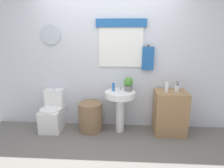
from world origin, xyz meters
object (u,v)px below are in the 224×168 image
Objects in this scene: laundry_hamper at (91,117)px; lotion_bottle at (167,87)px; pedestal_sink at (120,101)px; toothbrush_cup at (177,88)px; soap_bottle at (113,87)px; wooden_cabinet at (170,113)px; potted_plant at (128,84)px; toilet at (53,114)px.

lotion_bottle reaches higher than laundry_hamper.
toothbrush_cup is at bearing 1.20° from pedestal_sink.
soap_bottle is at bearing 178.43° from toothbrush_cup.
potted_plant is (-0.73, 0.06, 0.49)m from wooden_cabinet.
toothbrush_cup reaches higher than pedestal_sink.
potted_plant is 0.83m from toothbrush_cup.
soap_bottle reaches higher than toilet.
toilet is at bearing 178.49° from pedestal_sink.
laundry_hamper is 2.81× the size of toothbrush_cup.
potted_plant reaches higher than soap_bottle.
toilet is 1.41× the size of laundry_hamper.
pedestal_sink is 5.16× the size of soap_bottle.
potted_plant reaches higher than wooden_cabinet.
toothbrush_cup reaches higher than laundry_hamper.
soap_bottle is 0.80× the size of lotion_bottle.
pedestal_sink is 0.83m from lotion_bottle.
wooden_cabinet is at bearing 0.00° from laundry_hamper.
laundry_hamper is 0.69× the size of wooden_cabinet.
toothbrush_cup is (2.20, -0.01, 0.53)m from toilet.
toilet is 2.11m from wooden_cabinet.
potted_plant reaches higher than toilet.
pedestal_sink is 0.89m from wooden_cabinet.
lotion_bottle is 0.20m from toothbrush_cup.
potted_plant is 1.31× the size of toothbrush_cup.
toilet is 0.97× the size of wooden_cabinet.
toothbrush_cup is (0.97, 0.02, 0.24)m from pedestal_sink.
pedestal_sink is at bearing 0.00° from laundry_hamper.
wooden_cabinet is at bearing 0.00° from pedestal_sink.
wooden_cabinet is (0.87, 0.00, -0.19)m from pedestal_sink.
wooden_cabinet is 5.26× the size of soap_bottle.
wooden_cabinet is at bearing 23.21° from lotion_bottle.
laundry_hamper is 1.44m from lotion_bottle.
soap_bottle is 0.60× the size of potted_plant.
toilet is 1.24m from soap_bottle.
lotion_bottle is (2.02, -0.07, 0.57)m from toilet.
lotion_bottle is 0.97× the size of toothbrush_cup.
pedestal_sink is at bearing -156.80° from potted_plant.
toothbrush_cup is (0.09, 0.02, 0.43)m from wooden_cabinet.
potted_plant is 0.65m from lotion_bottle.
soap_bottle is at bearing 0.89° from toilet.
potted_plant is (1.38, 0.03, 0.59)m from toilet.
laundry_hamper is at bearing 180.00° from wooden_cabinet.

